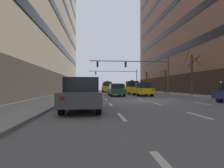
{
  "coord_description": "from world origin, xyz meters",
  "views": [
    {
      "loc": [
        -4.48,
        -15.38,
        1.26
      ],
      "look_at": [
        -0.5,
        24.72,
        1.76
      ],
      "focal_mm": 28.83,
      "sensor_mm": 36.0,
      "label": 1
    }
  ],
  "objects_px": {
    "car_driving_2": "(105,87)",
    "street_tree_3": "(192,73)",
    "taxi_driving_5": "(107,87)",
    "traffic_signal_1": "(120,75)",
    "pedestrian_0": "(221,88)",
    "car_driving_1": "(82,95)",
    "taxi_driving_6": "(132,88)",
    "street_tree_2": "(165,80)",
    "taxi_driving_3": "(143,89)",
    "traffic_signal_0": "(139,67)",
    "street_tree_1": "(146,81)",
    "taxi_driving_0": "(121,88)",
    "car_driving_4": "(116,90)"
  },
  "relations": [
    {
      "from": "car_driving_2",
      "to": "street_tree_3",
      "type": "relative_size",
      "value": 0.71
    },
    {
      "from": "car_driving_4",
      "to": "street_tree_3",
      "type": "xyz_separation_m",
      "value": [
        9.77,
        -0.65,
        2.16
      ]
    },
    {
      "from": "car_driving_2",
      "to": "traffic_signal_0",
      "type": "xyz_separation_m",
      "value": [
        4.18,
        -16.22,
        3.18
      ]
    },
    {
      "from": "taxi_driving_0",
      "to": "taxi_driving_5",
      "type": "relative_size",
      "value": 0.97
    },
    {
      "from": "street_tree_3",
      "to": "car_driving_1",
      "type": "bearing_deg",
      "value": -136.29
    },
    {
      "from": "street_tree_3",
      "to": "street_tree_2",
      "type": "bearing_deg",
      "value": 90.31
    },
    {
      "from": "car_driving_1",
      "to": "street_tree_2",
      "type": "xyz_separation_m",
      "value": [
        13.11,
        21.21,
        1.45
      ]
    },
    {
      "from": "taxi_driving_6",
      "to": "street_tree_1",
      "type": "height_order",
      "value": "street_tree_1"
    },
    {
      "from": "pedestrian_0",
      "to": "traffic_signal_0",
      "type": "bearing_deg",
      "value": 113.57
    },
    {
      "from": "taxi_driving_6",
      "to": "street_tree_2",
      "type": "distance_m",
      "value": 6.74
    },
    {
      "from": "car_driving_2",
      "to": "pedestrian_0",
      "type": "distance_m",
      "value": 29.12
    },
    {
      "from": "street_tree_1",
      "to": "traffic_signal_0",
      "type": "bearing_deg",
      "value": -110.54
    },
    {
      "from": "taxi_driving_5",
      "to": "traffic_signal_1",
      "type": "height_order",
      "value": "traffic_signal_1"
    },
    {
      "from": "taxi_driving_3",
      "to": "pedestrian_0",
      "type": "relative_size",
      "value": 2.92
    },
    {
      "from": "taxi_driving_3",
      "to": "traffic_signal_1",
      "type": "xyz_separation_m",
      "value": [
        0.72,
        25.29,
        3.4
      ]
    },
    {
      "from": "street_tree_1",
      "to": "street_tree_2",
      "type": "bearing_deg",
      "value": -90.14
    },
    {
      "from": "traffic_signal_0",
      "to": "car_driving_2",
      "type": "bearing_deg",
      "value": 104.46
    },
    {
      "from": "car_driving_2",
      "to": "street_tree_1",
      "type": "relative_size",
      "value": 0.82
    },
    {
      "from": "street_tree_1",
      "to": "pedestrian_0",
      "type": "distance_m",
      "value": 26.51
    },
    {
      "from": "taxi_driving_5",
      "to": "street_tree_1",
      "type": "bearing_deg",
      "value": 24.57
    },
    {
      "from": "street_tree_2",
      "to": "traffic_signal_0",
      "type": "bearing_deg",
      "value": -148.93
    },
    {
      "from": "taxi_driving_0",
      "to": "street_tree_3",
      "type": "height_order",
      "value": "street_tree_3"
    },
    {
      "from": "taxi_driving_0",
      "to": "car_driving_1",
      "type": "relative_size",
      "value": 1.0
    },
    {
      "from": "traffic_signal_1",
      "to": "pedestrian_0",
      "type": "xyz_separation_m",
      "value": [
        4.86,
        -32.42,
        -3.19
      ]
    },
    {
      "from": "car_driving_2",
      "to": "street_tree_3",
      "type": "bearing_deg",
      "value": -65.4
    },
    {
      "from": "taxi_driving_0",
      "to": "taxi_driving_6",
      "type": "bearing_deg",
      "value": -90.1
    },
    {
      "from": "taxi_driving_3",
      "to": "street_tree_3",
      "type": "distance_m",
      "value": 6.66
    },
    {
      "from": "taxi_driving_5",
      "to": "street_tree_2",
      "type": "height_order",
      "value": "street_tree_2"
    },
    {
      "from": "street_tree_3",
      "to": "car_driving_2",
      "type": "bearing_deg",
      "value": 114.6
    },
    {
      "from": "taxi_driving_5",
      "to": "car_driving_2",
      "type": "bearing_deg",
      "value": 90.78
    },
    {
      "from": "taxi_driving_5",
      "to": "taxi_driving_0",
      "type": "bearing_deg",
      "value": 48.01
    },
    {
      "from": "taxi_driving_6",
      "to": "street_tree_2",
      "type": "height_order",
      "value": "street_tree_2"
    },
    {
      "from": "taxi_driving_3",
      "to": "taxi_driving_0",
      "type": "bearing_deg",
      "value": 90.4
    },
    {
      "from": "taxi_driving_6",
      "to": "taxi_driving_0",
      "type": "bearing_deg",
      "value": 89.9
    },
    {
      "from": "car_driving_2",
      "to": "car_driving_4",
      "type": "xyz_separation_m",
      "value": [
        0.06,
        -20.83,
        -0.22
      ]
    },
    {
      "from": "taxi_driving_5",
      "to": "pedestrian_0",
      "type": "height_order",
      "value": "taxi_driving_5"
    },
    {
      "from": "taxi_driving_3",
      "to": "taxi_driving_6",
      "type": "xyz_separation_m",
      "value": [
        -0.15,
        5.79,
        0.19
      ]
    },
    {
      "from": "taxi_driving_3",
      "to": "street_tree_3",
      "type": "relative_size",
      "value": 0.79
    },
    {
      "from": "car_driving_2",
      "to": "street_tree_3",
      "type": "xyz_separation_m",
      "value": [
        9.84,
        -21.48,
        1.94
      ]
    },
    {
      "from": "street_tree_1",
      "to": "taxi_driving_6",
      "type": "bearing_deg",
      "value": -115.23
    },
    {
      "from": "traffic_signal_0",
      "to": "street_tree_2",
      "type": "height_order",
      "value": "traffic_signal_0"
    },
    {
      "from": "taxi_driving_0",
      "to": "taxi_driving_6",
      "type": "height_order",
      "value": "taxi_driving_6"
    },
    {
      "from": "taxi_driving_0",
      "to": "traffic_signal_0",
      "type": "xyz_separation_m",
      "value": [
        0.72,
        -14.34,
        3.36
      ]
    },
    {
      "from": "taxi_driving_0",
      "to": "taxi_driving_3",
      "type": "height_order",
      "value": "taxi_driving_3"
    },
    {
      "from": "traffic_signal_1",
      "to": "pedestrian_0",
      "type": "distance_m",
      "value": 32.93
    },
    {
      "from": "taxi_driving_0",
      "to": "street_tree_2",
      "type": "distance_m",
      "value": 12.74
    },
    {
      "from": "traffic_signal_1",
      "to": "street_tree_1",
      "type": "relative_size",
      "value": 2.6
    },
    {
      "from": "taxi_driving_6",
      "to": "traffic_signal_1",
      "type": "relative_size",
      "value": 0.33
    },
    {
      "from": "car_driving_1",
      "to": "taxi_driving_3",
      "type": "distance_m",
      "value": 15.2
    },
    {
      "from": "traffic_signal_0",
      "to": "traffic_signal_1",
      "type": "height_order",
      "value": "traffic_signal_1"
    }
  ]
}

